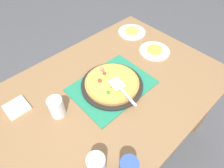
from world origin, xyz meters
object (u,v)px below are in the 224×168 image
(plate_near_left, at_px, (132,32))
(cup_far, at_px, (96,165))
(served_slice_left, at_px, (132,31))
(napkin_stack, at_px, (17,107))
(pizza_pan, at_px, (112,85))
(pizza_server, at_px, (121,89))
(plate_far_right, at_px, (154,51))
(pizza, at_px, (112,83))
(served_slice_right, at_px, (155,50))
(cup_near, at_px, (57,107))

(plate_near_left, distance_m, cup_far, 1.10)
(served_slice_left, xyz_separation_m, napkin_stack, (-1.02, -0.07, -0.01))
(pizza_pan, relative_size, plate_near_left, 1.73)
(cup_far, bearing_deg, pizza_pan, 39.22)
(pizza_server, distance_m, napkin_stack, 0.59)
(plate_far_right, height_order, served_slice_left, served_slice_left)
(plate_near_left, distance_m, served_slice_left, 0.01)
(pizza, distance_m, served_slice_left, 0.60)
(pizza_pan, xyz_separation_m, plate_near_left, (0.51, 0.31, -0.01))
(plate_far_right, xyz_separation_m, napkin_stack, (-0.96, 0.21, 0.00))
(served_slice_right, bearing_deg, served_slice_left, 78.37)
(pizza_server, height_order, napkin_stack, pizza_server)
(served_slice_left, xyz_separation_m, served_slice_right, (-0.06, -0.28, 0.00))
(pizza_pan, xyz_separation_m, served_slice_right, (0.46, 0.03, 0.01))
(pizza, bearing_deg, napkin_stack, 154.06)
(served_slice_right, xyz_separation_m, napkin_stack, (-0.96, 0.21, -0.01))
(pizza_pan, bearing_deg, napkin_stack, 154.00)
(plate_near_left, height_order, served_slice_left, served_slice_left)
(pizza, relative_size, cup_near, 2.75)
(plate_far_right, height_order, cup_far, cup_far)
(plate_near_left, relative_size, plate_far_right, 1.00)
(pizza_pan, bearing_deg, pizza_server, -100.72)
(pizza, xyz_separation_m, pizza_server, (-0.02, -0.10, 0.04))
(pizza, xyz_separation_m, plate_far_right, (0.46, 0.03, -0.03))
(pizza_server, bearing_deg, served_slice_left, 37.44)
(pizza_pan, relative_size, cup_near, 3.17)
(served_slice_left, relative_size, cup_near, 0.92)
(plate_far_right, distance_m, served_slice_left, 0.29)
(pizza_pan, distance_m, cup_near, 0.36)
(cup_near, bearing_deg, napkin_stack, 128.85)
(cup_near, xyz_separation_m, pizza_server, (0.33, -0.15, 0.01))
(napkin_stack, bearing_deg, served_slice_right, -12.49)
(pizza_pan, height_order, pizza, pizza)
(plate_near_left, xyz_separation_m, pizza_server, (-0.53, -0.41, 0.06))
(cup_far, xyz_separation_m, napkin_stack, (-0.12, 0.56, -0.05))
(pizza, bearing_deg, cup_near, 171.15)
(served_slice_right, relative_size, cup_near, 0.92)
(plate_near_left, height_order, cup_near, cup_near)
(pizza_server, bearing_deg, plate_near_left, 37.44)
(plate_far_right, relative_size, pizza_server, 0.94)
(napkin_stack, bearing_deg, pizza_server, -35.19)
(plate_near_left, relative_size, cup_near, 1.83)
(cup_far, bearing_deg, plate_far_right, 22.38)
(napkin_stack, bearing_deg, pizza, -25.94)
(plate_far_right, bearing_deg, cup_far, -157.62)
(plate_near_left, distance_m, pizza_server, 0.67)
(served_slice_left, bearing_deg, plate_near_left, 0.00)
(plate_near_left, bearing_deg, napkin_stack, -176.18)
(pizza_pan, height_order, pizza_server, pizza_server)
(plate_near_left, bearing_deg, cup_far, -145.16)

